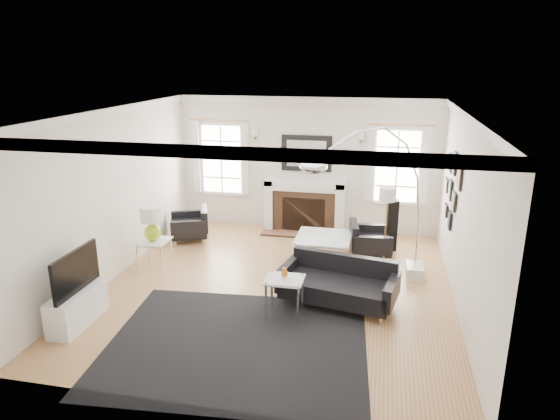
% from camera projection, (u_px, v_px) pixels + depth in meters
% --- Properties ---
extents(floor, '(6.00, 6.00, 0.00)m').
position_uv_depth(floor, '(276.00, 287.00, 8.07)').
color(floor, '#9A6D40').
rests_on(floor, ground).
extents(back_wall, '(5.50, 0.04, 2.80)m').
position_uv_depth(back_wall, '(307.00, 165.00, 10.47)').
color(back_wall, silver).
rests_on(back_wall, floor).
extents(front_wall, '(5.50, 0.04, 2.80)m').
position_uv_depth(front_wall, '(211.00, 289.00, 4.85)').
color(front_wall, silver).
rests_on(front_wall, floor).
extents(left_wall, '(0.04, 6.00, 2.80)m').
position_uv_depth(left_wall, '(113.00, 194.00, 8.20)').
color(left_wall, silver).
rests_on(left_wall, floor).
extents(right_wall, '(0.04, 6.00, 2.80)m').
position_uv_depth(right_wall, '(464.00, 215.00, 7.12)').
color(right_wall, silver).
rests_on(right_wall, floor).
extents(ceiling, '(5.50, 6.00, 0.02)m').
position_uv_depth(ceiling, '(276.00, 112.00, 7.25)').
color(ceiling, white).
rests_on(ceiling, back_wall).
extents(crown_molding, '(5.50, 6.00, 0.12)m').
position_uv_depth(crown_molding, '(276.00, 116.00, 7.27)').
color(crown_molding, white).
rests_on(crown_molding, back_wall).
extents(fireplace, '(1.70, 0.69, 1.11)m').
position_uv_depth(fireplace, '(304.00, 207.00, 10.52)').
color(fireplace, white).
rests_on(fireplace, floor).
extents(mantel_mirror, '(1.05, 0.07, 0.75)m').
position_uv_depth(mantel_mirror, '(306.00, 153.00, 10.35)').
color(mantel_mirror, black).
rests_on(mantel_mirror, back_wall).
extents(window_left, '(1.24, 0.15, 1.62)m').
position_uv_depth(window_left, '(222.00, 159.00, 10.76)').
color(window_left, white).
rests_on(window_left, back_wall).
extents(window_right, '(1.24, 0.15, 1.62)m').
position_uv_depth(window_right, '(397.00, 166.00, 10.03)').
color(window_right, white).
rests_on(window_right, back_wall).
extents(gallery_wall, '(0.04, 1.73, 1.29)m').
position_uv_depth(gallery_wall, '(452.00, 184.00, 8.30)').
color(gallery_wall, black).
rests_on(gallery_wall, right_wall).
extents(tv_unit, '(0.35, 1.00, 1.09)m').
position_uv_depth(tv_unit, '(77.00, 302.00, 6.86)').
color(tv_unit, white).
rests_on(tv_unit, floor).
extents(area_rug, '(3.52, 3.01, 0.01)m').
position_uv_depth(area_rug, '(237.00, 344.00, 6.45)').
color(area_rug, black).
rests_on(area_rug, floor).
extents(sofa, '(1.84, 1.10, 0.56)m').
position_uv_depth(sofa, '(339.00, 284.00, 7.47)').
color(sofa, black).
rests_on(sofa, floor).
extents(armchair_left, '(0.96, 1.01, 0.54)m').
position_uv_depth(armchair_left, '(192.00, 226.00, 10.08)').
color(armchair_left, black).
rests_on(armchair_left, floor).
extents(armchair_right, '(0.83, 0.90, 0.54)m').
position_uv_depth(armchair_right, '(368.00, 241.00, 9.22)').
color(armchair_right, black).
rests_on(armchair_right, floor).
extents(coffee_table, '(0.99, 0.99, 0.44)m').
position_uv_depth(coffee_table, '(324.00, 238.00, 9.08)').
color(coffee_table, silver).
rests_on(coffee_table, floor).
extents(side_table_left, '(0.51, 0.51, 0.56)m').
position_uv_depth(side_table_left, '(154.00, 246.00, 8.56)').
color(side_table_left, silver).
rests_on(side_table_left, floor).
extents(nesting_table, '(0.53, 0.45, 0.59)m').
position_uv_depth(nesting_table, '(285.00, 286.00, 7.02)').
color(nesting_table, silver).
rests_on(nesting_table, floor).
extents(gourd_lamp, '(0.38, 0.38, 0.61)m').
position_uv_depth(gourd_lamp, '(152.00, 221.00, 8.42)').
color(gourd_lamp, '#A7CB19').
rests_on(gourd_lamp, side_table_left).
extents(orange_vase, '(0.10, 0.10, 0.16)m').
position_uv_depth(orange_vase, '(285.00, 273.00, 6.96)').
color(orange_vase, '#CE681A').
rests_on(orange_vase, nesting_table).
extents(arc_floor_lamp, '(1.89, 1.76, 2.68)m').
position_uv_depth(arc_floor_lamp, '(370.00, 203.00, 7.52)').
color(arc_floor_lamp, white).
rests_on(arc_floor_lamp, floor).
extents(stick_floor_lamp, '(0.29, 0.29, 1.43)m').
position_uv_depth(stick_floor_lamp, '(387.00, 198.00, 8.57)').
color(stick_floor_lamp, '#AB793B').
rests_on(stick_floor_lamp, floor).
extents(speaker_tower, '(0.22, 0.22, 0.99)m').
position_uv_depth(speaker_tower, '(392.00, 225.00, 9.51)').
color(speaker_tower, black).
rests_on(speaker_tower, floor).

